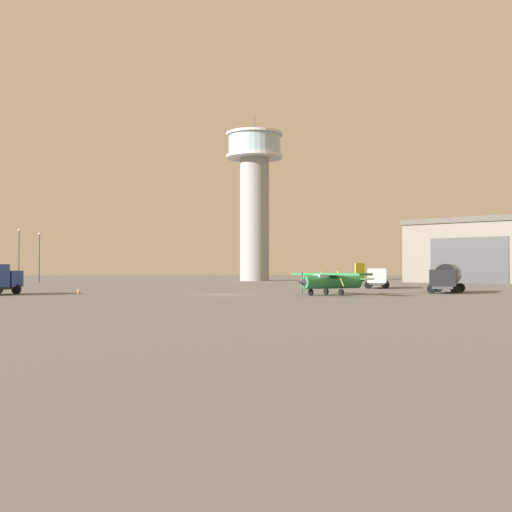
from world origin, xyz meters
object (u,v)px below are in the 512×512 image
Objects in this scene: control_tower at (255,189)px; light_post_east at (19,251)px; truck_fuel_tanker_black at (447,277)px; light_post_centre at (39,253)px; traffic_cone_near_left at (78,291)px; truck_box_silver at (377,277)px; airplane_green at (333,280)px.

control_tower is 51.31m from light_post_east.
truck_fuel_tanker_black is at bearing -74.41° from control_tower.
control_tower is 46.54m from light_post_centre.
light_post_centre is at bearing 111.82° from traffic_cone_near_left.
light_post_centre reaches higher than truck_box_silver.
airplane_green is 14.09m from truck_fuel_tanker_black.
control_tower reaches higher than airplane_green.
airplane_green is 1.06× the size of light_post_centre.
airplane_green is at bearing -7.36° from traffic_cone_near_left.
airplane_green is 67.39m from light_post_east.
light_post_east is (-47.19, 47.93, 4.08)m from airplane_green.
traffic_cone_near_left is (22.01, -44.68, -5.20)m from light_post_east.
light_post_east is (-56.01, 25.39, 4.03)m from truck_box_silver.
traffic_cone_near_left is (21.40, -53.45, -5.14)m from light_post_centre.
light_post_east reaches higher than light_post_centre.
light_post_east is 1.01× the size of light_post_centre.
truck_fuel_tanker_black is at bearing -35.05° from light_post_east.
light_post_centre reaches higher than airplane_green.
control_tower is 78.69m from airplane_green.
light_post_centre is at bearing -81.86° from airplane_green.
airplane_green is at bearing -41.36° from truck_fuel_tanker_black.
truck_box_silver is 0.80× the size of light_post_east.
truck_box_silver reaches higher than traffic_cone_near_left.
light_post_centre is (0.61, 8.77, -0.07)m from light_post_east.
light_post_centre is at bearing -153.83° from control_tower.
light_post_east is 8.79m from light_post_centre.
control_tower reaches higher than truck_box_silver.
truck_fuel_tanker_black is 11.03× the size of traffic_cone_near_left.
light_post_east is at bearing -144.96° from control_tower.
light_post_centre is (-59.41, 50.86, 3.79)m from truck_fuel_tanker_black.
truck_box_silver is at bearing -142.62° from airplane_green.
airplane_green is at bearing -84.89° from control_tower.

